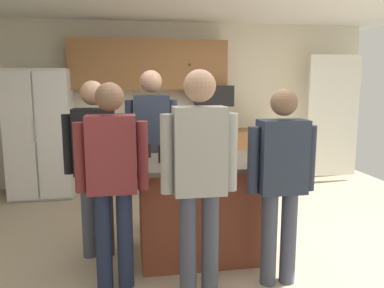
# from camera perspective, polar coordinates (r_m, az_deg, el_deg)

# --- Properties ---
(floor) EXTENTS (7.04, 7.04, 0.00)m
(floor) POSITION_cam_1_polar(r_m,az_deg,el_deg) (3.88, 2.59, -16.29)
(floor) COLOR #B7A88E
(floor) RESTS_ON ground
(back_wall) EXTENTS (6.40, 0.10, 2.60)m
(back_wall) POSITION_cam_1_polar(r_m,az_deg,el_deg) (6.27, -2.75, 5.92)
(back_wall) COLOR beige
(back_wall) RESTS_ON ground
(french_door_window_panel) EXTENTS (0.90, 0.06, 2.00)m
(french_door_window_panel) POSITION_cam_1_polar(r_m,az_deg,el_deg) (6.73, 20.31, 3.88)
(french_door_window_panel) COLOR white
(french_door_window_panel) RESTS_ON ground
(cabinet_run_upper) EXTENTS (2.40, 0.38, 0.75)m
(cabinet_run_upper) POSITION_cam_1_polar(r_m,az_deg,el_deg) (6.03, -6.43, 11.68)
(cabinet_run_upper) COLOR #936038
(cabinet_run_lower) EXTENTS (1.80, 0.63, 0.90)m
(cabinet_run_lower) POSITION_cam_1_polar(r_m,az_deg,el_deg) (6.17, 3.21, -2.11)
(cabinet_run_lower) COLOR #936038
(cabinet_run_lower) RESTS_ON ground
(refrigerator) EXTENTS (0.88, 0.76, 1.85)m
(refrigerator) POSITION_cam_1_polar(r_m,az_deg,el_deg) (5.97, -21.63, 1.49)
(refrigerator) COLOR white
(refrigerator) RESTS_ON ground
(microwave_over_range) EXTENTS (0.56, 0.40, 0.32)m
(microwave_over_range) POSITION_cam_1_polar(r_m,az_deg,el_deg) (6.07, 3.26, 7.22)
(microwave_over_range) COLOR black
(kitchen_island) EXTENTS (1.22, 0.86, 0.94)m
(kitchen_island) POSITION_cam_1_polar(r_m,az_deg,el_deg) (3.70, 0.79, -9.51)
(kitchen_island) COLOR brown
(kitchen_island) RESTS_ON ground
(person_guest_right) EXTENTS (0.57, 0.23, 1.76)m
(person_guest_right) POSITION_cam_1_polar(r_m,az_deg,el_deg) (2.80, 1.10, -4.12)
(person_guest_right) COLOR #4C5166
(person_guest_right) RESTS_ON ground
(person_guest_left) EXTENTS (0.57, 0.22, 1.62)m
(person_guest_left) POSITION_cam_1_polar(r_m,az_deg,el_deg) (3.16, 13.20, -4.56)
(person_guest_left) COLOR #4C5166
(person_guest_left) RESTS_ON ground
(person_guest_by_door) EXTENTS (0.57, 0.22, 1.67)m
(person_guest_by_door) POSITION_cam_1_polar(r_m,az_deg,el_deg) (3.06, -11.87, -4.31)
(person_guest_by_door) COLOR #232D4C
(person_guest_by_door) RESTS_ON ground
(person_host_foreground) EXTENTS (0.57, 0.22, 1.68)m
(person_host_foreground) POSITION_cam_1_polar(r_m,az_deg,el_deg) (3.67, -14.29, -1.99)
(person_host_foreground) COLOR #4C5166
(person_host_foreground) RESTS_ON ground
(person_elder_center) EXTENTS (0.57, 0.24, 1.80)m
(person_elder_center) POSITION_cam_1_polar(r_m,az_deg,el_deg) (4.22, -6.01, 0.74)
(person_elder_center) COLOR tan
(person_elder_center) RESTS_ON ground
(glass_dark_ale) EXTENTS (0.07, 0.07, 0.17)m
(glass_dark_ale) POSITION_cam_1_polar(r_m,az_deg,el_deg) (3.72, -2.23, -0.72)
(glass_dark_ale) COLOR black
(glass_dark_ale) RESTS_ON kitchen_island
(glass_stout_tall) EXTENTS (0.06, 0.06, 0.13)m
(glass_stout_tall) POSITION_cam_1_polar(r_m,az_deg,el_deg) (3.73, -6.61, -1.04)
(glass_stout_tall) COLOR black
(glass_stout_tall) RESTS_ON kitchen_island
(mug_blue_stoneware) EXTENTS (0.13, 0.09, 0.09)m
(mug_blue_stoneware) POSITION_cam_1_polar(r_m,az_deg,el_deg) (3.80, -3.53, -1.08)
(mug_blue_stoneware) COLOR #4C6B99
(mug_blue_stoneware) RESTS_ON kitchen_island
(mug_ceramic_white) EXTENTS (0.13, 0.08, 0.09)m
(mug_ceramic_white) POSITION_cam_1_polar(r_m,az_deg,el_deg) (3.34, 3.24, -2.51)
(mug_ceramic_white) COLOR white
(mug_ceramic_white) RESTS_ON kitchen_island
(glass_short_whisky) EXTENTS (0.07, 0.07, 0.12)m
(glass_short_whisky) POSITION_cam_1_polar(r_m,az_deg,el_deg) (3.43, 8.94, -2.05)
(glass_short_whisky) COLOR black
(glass_short_whisky) RESTS_ON kitchen_island
(tumbler_amber) EXTENTS (0.07, 0.07, 0.16)m
(tumbler_amber) POSITION_cam_1_polar(r_m,az_deg,el_deg) (3.49, -4.52, -1.46)
(tumbler_amber) COLOR black
(tumbler_amber) RESTS_ON kitchen_island
(glass_pilsner) EXTENTS (0.06, 0.06, 0.16)m
(glass_pilsner) POSITION_cam_1_polar(r_m,az_deg,el_deg) (3.35, -0.72, -1.90)
(glass_pilsner) COLOR #321C14
(glass_pilsner) RESTS_ON kitchen_island
(serving_tray) EXTENTS (0.44, 0.30, 0.04)m
(serving_tray) POSITION_cam_1_polar(r_m,az_deg,el_deg) (3.67, 2.73, -1.85)
(serving_tray) COLOR #B7B7BC
(serving_tray) RESTS_ON kitchen_island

